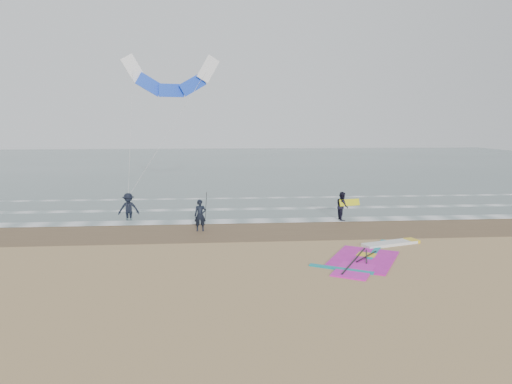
{
  "coord_description": "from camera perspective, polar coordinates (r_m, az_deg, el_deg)",
  "views": [
    {
      "loc": [
        -2.32,
        -17.65,
        5.59
      ],
      "look_at": [
        -0.47,
        5.0,
        2.2
      ],
      "focal_mm": 32.0,
      "sensor_mm": 36.0,
      "label": 1
    }
  ],
  "objects": [
    {
      "name": "foam_waterline",
      "position": [
        28.73,
        0.04,
        -2.67
      ],
      "size": [
        120.0,
        9.15,
        0.02
      ],
      "color": "white",
      "rests_on": "ground"
    },
    {
      "name": "sea_water",
      "position": [
        65.93,
        -2.65,
        3.62
      ],
      "size": [
        120.0,
        80.0,
        0.02
      ],
      "primitive_type": "cube",
      "color": "#47605E",
      "rests_on": "ground"
    },
    {
      "name": "person_walking",
      "position": [
        27.16,
        10.72,
        -1.74
      ],
      "size": [
        0.68,
        0.85,
        1.68
      ],
      "primitive_type": "imported",
      "rotation": [
        0.0,
        0.0,
        1.62
      ],
      "color": "black",
      "rests_on": "ground"
    },
    {
      "name": "held_pole",
      "position": [
        24.06,
        -6.29,
        -1.99
      ],
      "size": [
        0.17,
        0.86,
        1.82
      ],
      "color": "black",
      "rests_on": "ground"
    },
    {
      "name": "ground",
      "position": [
        18.66,
        2.71,
        -8.96
      ],
      "size": [
        120.0,
        120.0,
        0.0
      ],
      "primitive_type": "plane",
      "color": "tan",
      "rests_on": "ground"
    },
    {
      "name": "wet_sand_band",
      "position": [
        24.42,
        0.9,
        -4.74
      ],
      "size": [
        120.0,
        5.0,
        0.01
      ],
      "primitive_type": "cube",
      "color": "brown",
      "rests_on": "ground"
    },
    {
      "name": "windsurf_rig",
      "position": [
        20.37,
        14.32,
        -7.6
      ],
      "size": [
        5.96,
        5.64,
        0.14
      ],
      "color": "white",
      "rests_on": "ground"
    },
    {
      "name": "person_standing",
      "position": [
        24.15,
        -6.99,
        -2.92
      ],
      "size": [
        0.62,
        0.41,
        1.69
      ],
      "primitive_type": "imported",
      "rotation": [
        0.0,
        0.0,
        -0.01
      ],
      "color": "black",
      "rests_on": "ground"
    },
    {
      "name": "person_wading",
      "position": [
        28.21,
        -15.67,
        -1.33
      ],
      "size": [
        1.29,
        0.83,
        1.88
      ],
      "primitive_type": "imported",
      "rotation": [
        0.0,
        0.0,
        0.12
      ],
      "color": "black",
      "rests_on": "ground"
    },
    {
      "name": "surf_kite",
      "position": [
        30.7,
        -10.59,
        13.64
      ],
      "size": [
        6.28,
        3.44,
        8.76
      ],
      "color": "white",
      "rests_on": "ground"
    },
    {
      "name": "carried_kiteboard",
      "position": [
        27.13,
        11.61,
        -1.3
      ],
      "size": [
        1.3,
        0.51,
        0.39
      ],
      "color": "yellow",
      "rests_on": "ground"
    }
  ]
}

